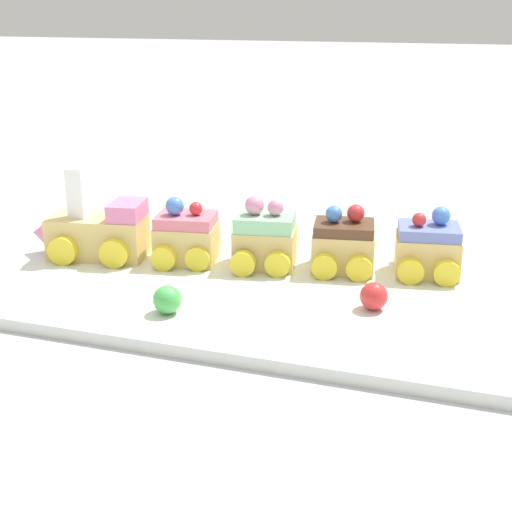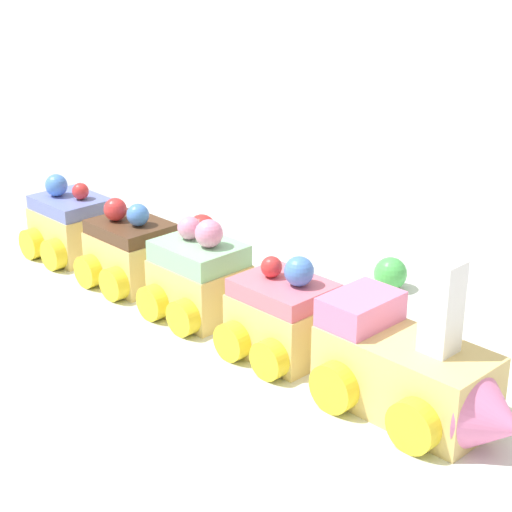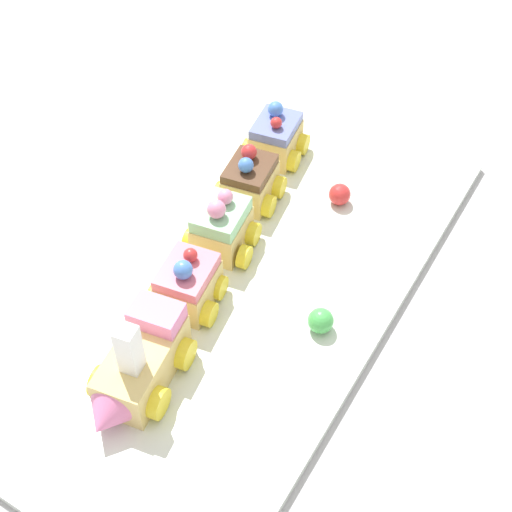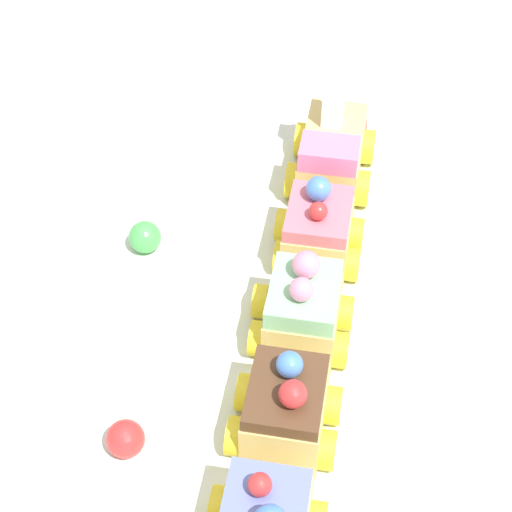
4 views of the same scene
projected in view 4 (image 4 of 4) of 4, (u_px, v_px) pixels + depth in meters
name	position (u px, v px, depth m)	size (l,w,h in m)	color
ground_plane	(267.00, 308.00, 0.68)	(10.00, 10.00, 0.00)	#B2B2B7
display_board	(267.00, 304.00, 0.68)	(0.64, 0.34, 0.01)	silver
cake_train_locomotive	(333.00, 147.00, 0.77)	(0.14, 0.09, 0.10)	#E5C675
cake_car_strawberry	(318.00, 233.00, 0.69)	(0.07, 0.08, 0.07)	#E5C675
cake_car_mint	(303.00, 312.00, 0.63)	(0.07, 0.08, 0.08)	#E5C675
cake_car_chocolate	(286.00, 410.00, 0.57)	(0.07, 0.08, 0.07)	#E5C675
gumball_green	(145.00, 237.00, 0.70)	(0.03, 0.03, 0.03)	#4CBC56
gumball_red	(125.00, 439.00, 0.57)	(0.03, 0.03, 0.03)	red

